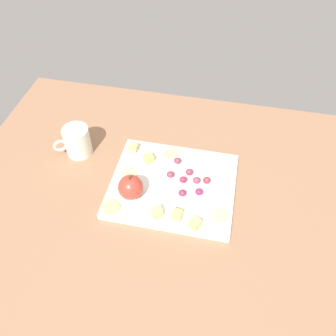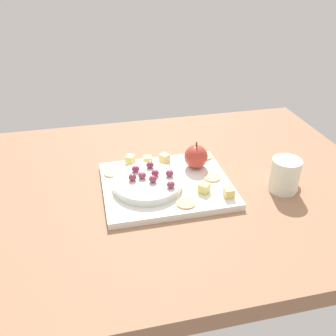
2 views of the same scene
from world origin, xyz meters
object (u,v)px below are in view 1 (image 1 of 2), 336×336
(grape_1, at_px, (182,193))
(grape_6, at_px, (170,174))
(cheese_cube_3, at_px, (133,148))
(grape_7, at_px, (199,192))
(cracker_1, at_px, (220,215))
(cheese_cube_1, at_px, (195,224))
(cheese_cube_2, at_px, (177,215))
(cracker_0, at_px, (111,207))
(grape_4, at_px, (183,180))
(apple_whole, at_px, (131,187))
(cracker_2, at_px, (171,154))
(grape_0, at_px, (177,161))
(grape_3, at_px, (207,180))
(cup, at_px, (77,141))
(cheese_cube_4, at_px, (155,212))
(serving_dish, at_px, (193,181))
(platter, at_px, (173,185))
(cracker_3, at_px, (129,174))
(grape_2, at_px, (197,180))
(grape_5, at_px, (189,172))
(cheese_cube_0, at_px, (148,158))

(grape_1, relative_size, grape_6, 1.00)
(cheese_cube_3, bearing_deg, grape_7, -32.34)
(cracker_1, bearing_deg, cheese_cube_1, -142.95)
(cheese_cube_2, distance_m, grape_6, 0.12)
(cracker_0, height_order, grape_6, grape_6)
(grape_4, bearing_deg, apple_whole, -156.62)
(cracker_1, height_order, cracker_2, same)
(cracker_2, distance_m, grape_0, 0.06)
(cracker_0, distance_m, grape_3, 0.25)
(grape_4, relative_size, cup, 0.21)
(cheese_cube_4, xyz_separation_m, cracker_0, (-0.11, -0.00, -0.01))
(cheese_cube_4, height_order, cracker_2, cheese_cube_4)
(serving_dish, height_order, cracker_2, serving_dish)
(grape_0, bearing_deg, cup, 176.60)
(cracker_1, bearing_deg, cracker_0, -173.38)
(platter, distance_m, cracker_3, 0.12)
(grape_3, bearing_deg, serving_dish, 171.01)
(grape_2, xyz_separation_m, grape_3, (0.03, 0.00, 0.00))
(cheese_cube_2, distance_m, cheese_cube_4, 0.05)
(cup, bearing_deg, grape_6, -13.59)
(cracker_0, relative_size, grape_5, 2.32)
(grape_2, xyz_separation_m, grape_5, (-0.02, 0.02, 0.00))
(cheese_cube_1, relative_size, grape_2, 1.19)
(grape_5, bearing_deg, cracker_0, -143.43)
(cheese_cube_2, bearing_deg, serving_dish, 79.67)
(cheese_cube_2, xyz_separation_m, cup, (-0.32, 0.18, 0.02))
(cheese_cube_4, xyz_separation_m, grape_1, (0.06, 0.06, 0.02))
(platter, distance_m, cracker_0, 0.17)
(platter, height_order, grape_7, grape_7)
(cheese_cube_0, height_order, cheese_cube_3, same)
(cracker_2, bearing_deg, cheese_cube_4, -89.60)
(apple_whole, height_order, cup, cup)
(cheese_cube_1, xyz_separation_m, cracker_1, (0.06, 0.04, -0.01))
(serving_dish, xyz_separation_m, cheese_cube_0, (-0.13, 0.05, 0.00))
(cheese_cube_4, bearing_deg, cracker_3, 131.52)
(cracker_0, relative_size, grape_2, 2.32)
(cheese_cube_3, xyz_separation_m, grape_0, (0.14, -0.04, 0.02))
(cheese_cube_3, distance_m, grape_6, 0.16)
(apple_whole, distance_m, grape_5, 0.16)
(grape_7, bearing_deg, grape_5, 120.49)
(grape_0, relative_size, grape_3, 1.00)
(platter, relative_size, cheese_cube_3, 13.86)
(grape_7, bearing_deg, cheese_cube_0, 147.32)
(grape_4, relative_size, grape_7, 1.00)
(cheese_cube_4, xyz_separation_m, grape_5, (0.06, 0.13, 0.02))
(cracker_2, height_order, grape_4, grape_4)
(apple_whole, relative_size, cheese_cube_0, 2.73)
(cracker_2, distance_m, cracker_3, 0.14)
(grape_7, bearing_deg, cracker_0, -161.18)
(grape_5, bearing_deg, cheese_cube_1, -75.31)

